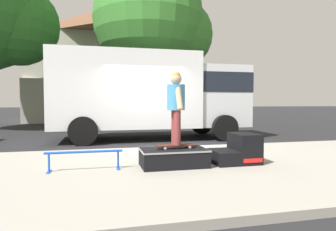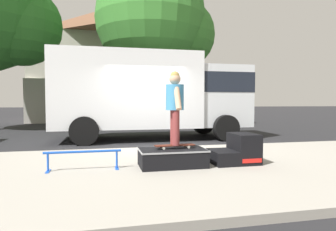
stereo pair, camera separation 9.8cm
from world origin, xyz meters
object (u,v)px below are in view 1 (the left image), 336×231
object	(u,v)px
skater_kid	(176,102)
street_tree_main	(155,23)
skate_box	(174,157)
skateboard	(176,145)
grind_rail	(84,156)
kicker_ramp	(238,151)
box_truck	(152,92)

from	to	relation	value
skater_kid	street_tree_main	world-z (taller)	street_tree_main
skate_box	skateboard	distance (m)	0.23
grind_rail	skateboard	bearing A→B (deg)	0.46
kicker_ramp	skateboard	bearing A→B (deg)	177.49
box_truck	street_tree_main	distance (m)	6.49
skate_box	skateboard	world-z (taller)	skateboard
grind_rail	street_tree_main	size ratio (longest dim) A/B	0.16
kicker_ramp	skater_kid	world-z (taller)	skater_kid
kicker_ramp	skater_kid	bearing A→B (deg)	177.49
skate_box	kicker_ramp	xyz separation A→B (m)	(1.34, -0.00, 0.07)
street_tree_main	skateboard	bearing A→B (deg)	-98.62
skateboard	kicker_ramp	bearing A→B (deg)	-2.51
kicker_ramp	grind_rail	world-z (taller)	kicker_ramp
skateboard	skater_kid	distance (m)	0.84
grind_rail	box_truck	bearing A→B (deg)	67.07
skater_kid	street_tree_main	bearing A→B (deg)	81.38
kicker_ramp	grind_rail	xyz separation A→B (m)	(-2.98, 0.04, 0.02)
box_truck	street_tree_main	xyz separation A→B (m)	(1.09, 5.11, 3.86)
skater_kid	skate_box	bearing A→B (deg)	-138.46
grind_rail	box_truck	distance (m)	5.70
kicker_ramp	box_truck	size ratio (longest dim) A/B	0.13
street_tree_main	kicker_ramp	bearing A→B (deg)	-91.51
skateboard	box_truck	bearing A→B (deg)	84.87
skate_box	grind_rail	world-z (taller)	grind_rail
skate_box	box_truck	distance (m)	5.36
skater_kid	street_tree_main	distance (m)	11.14
kicker_ramp	skateboard	world-z (taller)	kicker_ramp
grind_rail	street_tree_main	world-z (taller)	street_tree_main
kicker_ramp	street_tree_main	xyz separation A→B (m)	(0.27, 10.25, 5.19)
kicker_ramp	street_tree_main	size ratio (longest dim) A/B	0.10
kicker_ramp	box_truck	distance (m)	5.38
skate_box	street_tree_main	size ratio (longest dim) A/B	0.15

